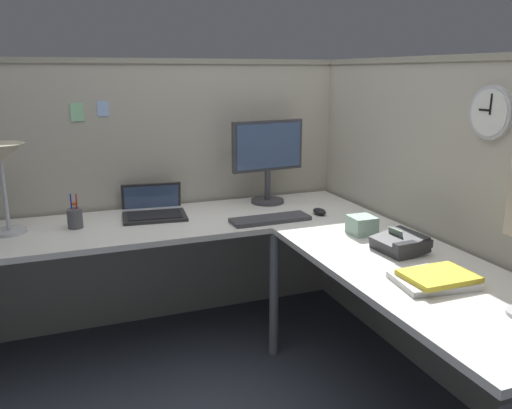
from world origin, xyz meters
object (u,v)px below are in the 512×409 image
(desk_lamp_dome, at_px, (0,161))
(wall_clock, at_px, (492,113))
(office_phone, at_px, (401,244))
(laptop, at_px, (153,209))
(computer_mouse, at_px, (319,211))
(book_stack, at_px, (435,279))
(tissue_box, at_px, (362,225))
(monitor, at_px, (268,155))
(keyboard, at_px, (270,219))
(pen_cup, at_px, (75,218))

(desk_lamp_dome, height_order, wall_clock, wall_clock)
(desk_lamp_dome, bearing_deg, office_phone, -29.43)
(laptop, bearing_deg, computer_mouse, -22.22)
(book_stack, xyz_separation_m, wall_clock, (0.38, 0.20, 0.59))
(laptop, xyz_separation_m, tissue_box, (0.89, -0.75, 0.02))
(monitor, distance_m, wall_clock, 1.32)
(monitor, bearing_deg, office_phone, -78.37)
(keyboard, relative_size, tissue_box, 3.58)
(computer_mouse, bearing_deg, book_stack, -92.90)
(wall_clock, bearing_deg, pen_cup, 147.04)
(desk_lamp_dome, bearing_deg, pen_cup, -4.57)
(computer_mouse, bearing_deg, laptop, 157.78)
(monitor, relative_size, keyboard, 1.16)
(computer_mouse, bearing_deg, pen_cup, 170.39)
(office_phone, bearing_deg, laptop, 131.22)
(computer_mouse, xyz_separation_m, pen_cup, (-1.29, 0.22, 0.04))
(computer_mouse, relative_size, tissue_box, 0.87)
(monitor, bearing_deg, tissue_box, -75.34)
(laptop, xyz_separation_m, keyboard, (0.56, -0.38, -0.01))
(laptop, height_order, book_stack, laptop)
(keyboard, distance_m, computer_mouse, 0.31)
(computer_mouse, bearing_deg, tissue_box, -86.40)
(desk_lamp_dome, xyz_separation_m, office_phone, (1.64, -0.93, -0.33))
(laptop, xyz_separation_m, wall_clock, (1.20, -1.19, 0.59))
(monitor, relative_size, book_stack, 1.64)
(office_phone, relative_size, book_stack, 0.71)
(monitor, relative_size, wall_clock, 2.27)
(keyboard, xyz_separation_m, book_stack, (0.26, -1.00, 0.01))
(office_phone, relative_size, wall_clock, 0.99)
(keyboard, xyz_separation_m, tissue_box, (0.33, -0.37, 0.03))
(pen_cup, relative_size, book_stack, 0.59)
(keyboard, xyz_separation_m, desk_lamp_dome, (-1.29, 0.27, 0.35))
(desk_lamp_dome, relative_size, wall_clock, 2.02)
(book_stack, height_order, tissue_box, tissue_box)
(desk_lamp_dome, distance_m, office_phone, 1.91)
(keyboard, bearing_deg, laptop, 144.48)
(monitor, relative_size, laptop, 1.21)
(laptop, distance_m, wall_clock, 1.78)
(desk_lamp_dome, bearing_deg, computer_mouse, -8.63)
(office_phone, height_order, wall_clock, wall_clock)
(keyboard, relative_size, book_stack, 1.41)
(desk_lamp_dome, distance_m, wall_clock, 2.22)
(monitor, xyz_separation_m, wall_clock, (0.50, -1.18, 0.32))
(monitor, relative_size, office_phone, 2.30)
(wall_clock, bearing_deg, monitor, 112.93)
(computer_mouse, height_order, tissue_box, tissue_box)
(office_phone, bearing_deg, keyboard, 118.10)
(laptop, relative_size, book_stack, 1.35)
(desk_lamp_dome, relative_size, tissue_box, 3.71)
(tissue_box, bearing_deg, office_phone, -86.50)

